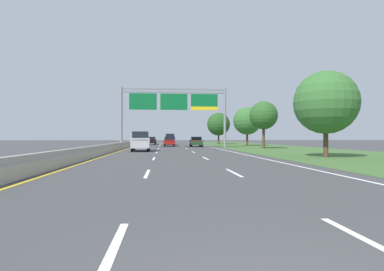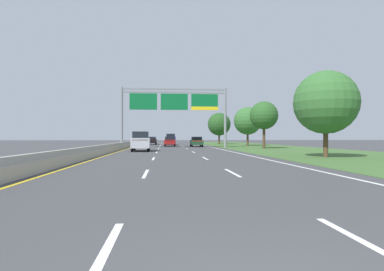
% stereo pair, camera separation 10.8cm
% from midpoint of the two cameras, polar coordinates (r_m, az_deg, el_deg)
% --- Properties ---
extents(ground_plane, '(220.00, 220.00, 0.00)m').
position_cam_midpoint_polar(ground_plane, '(37.60, -3.39, -2.62)').
color(ground_plane, '#3D3D3F').
extents(lane_striping, '(11.96, 106.00, 0.01)m').
position_cam_midpoint_polar(lane_striping, '(37.14, -3.37, -2.64)').
color(lane_striping, white).
rests_on(lane_striping, ground).
extents(grass_verge_right, '(14.00, 110.00, 0.02)m').
position_cam_midpoint_polar(grass_verge_right, '(40.49, 16.77, -2.42)').
color(grass_verge_right, '#3D602D').
rests_on(grass_verge_right, ground).
extents(median_barrier_concrete, '(0.60, 110.00, 0.85)m').
position_cam_midpoint_polar(median_barrier_concrete, '(37.97, -13.41, -2.05)').
color(median_barrier_concrete, '#A8A399').
rests_on(median_barrier_concrete, ground).
extents(overhead_sign_gantry, '(15.06, 0.42, 8.57)m').
position_cam_midpoint_polar(overhead_sign_gantry, '(43.88, -3.23, 5.72)').
color(overhead_sign_gantry, gray).
rests_on(overhead_sign_gantry, ground).
extents(pickup_truck_navy, '(2.15, 5.45, 2.20)m').
position_cam_midpoint_polar(pickup_truck_navy, '(62.70, -3.93, -0.69)').
color(pickup_truck_navy, '#161E47').
rests_on(pickup_truck_navy, ground).
extents(car_black_left_lane_sedan, '(1.88, 4.42, 1.57)m').
position_cam_midpoint_polar(car_black_left_lane_sedan, '(62.76, -7.35, -0.93)').
color(car_black_left_lane_sedan, black).
rests_on(car_black_left_lane_sedan, ground).
extents(car_red_centre_lane_sedan, '(1.90, 4.43, 1.57)m').
position_cam_midpoint_polar(car_red_centre_lane_sedan, '(52.00, -4.08, -1.06)').
color(car_red_centre_lane_sedan, maroon).
rests_on(car_red_centre_lane_sedan, ground).
extents(car_silver_left_lane_suv, '(2.04, 4.75, 2.11)m').
position_cam_midpoint_polar(car_silver_left_lane_suv, '(33.80, -9.35, -1.02)').
color(car_silver_left_lane_suv, '#B2B5BA').
rests_on(car_silver_left_lane_suv, ground).
extents(car_darkgreen_right_lane_sedan, '(1.90, 4.43, 1.57)m').
position_cam_midpoint_polar(car_darkgreen_right_lane_sedan, '(48.60, 0.87, -1.12)').
color(car_darkgreen_right_lane_sedan, '#193D23').
rests_on(car_darkgreen_right_lane_sedan, ground).
extents(roadside_tree_near, '(4.75, 4.75, 6.52)m').
position_cam_midpoint_polar(roadside_tree_near, '(25.39, 23.62, 5.62)').
color(roadside_tree_near, '#4C3823').
rests_on(roadside_tree_near, ground).
extents(roadside_tree_mid, '(3.71, 3.71, 6.25)m').
position_cam_midpoint_polar(roadside_tree_mid, '(41.88, 13.25, 3.62)').
color(roadside_tree_mid, '#4C3823').
rests_on(roadside_tree_mid, ground).
extents(roadside_tree_far, '(4.86, 4.86, 6.79)m').
position_cam_midpoint_polar(roadside_tree_far, '(54.87, 10.32, 2.68)').
color(roadside_tree_far, '#4C3823').
rests_on(roadside_tree_far, ground).
extents(roadside_tree_distant, '(4.98, 4.98, 6.82)m').
position_cam_midpoint_polar(roadside_tree_distant, '(67.32, 5.09, 2.10)').
color(roadside_tree_distant, '#4C3823').
rests_on(roadside_tree_distant, ground).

